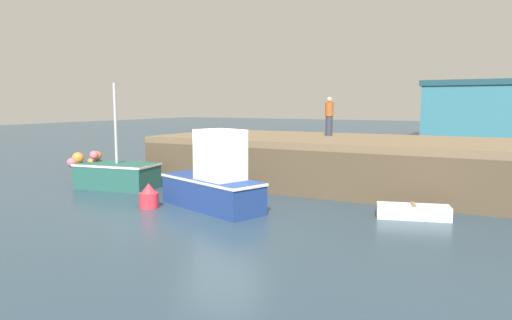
# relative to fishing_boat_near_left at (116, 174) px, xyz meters

# --- Properties ---
(ground) EXTENTS (120.00, 160.00, 0.10)m
(ground) POSITION_rel_fishing_boat_near_left_xyz_m (5.78, -1.57, -0.61)
(ground) COLOR #283D4C
(pier) EXTENTS (14.02, 6.10, 1.87)m
(pier) POSITION_rel_fishing_boat_near_left_xyz_m (6.98, 4.14, 0.97)
(pier) COLOR brown
(pier) RESTS_ON ground
(fishing_boat_near_left) EXTENTS (3.35, 1.98, 3.98)m
(fishing_boat_near_left) POSITION_rel_fishing_boat_near_left_xyz_m (0.00, 0.00, 0.00)
(fishing_boat_near_left) COLOR #23564C
(fishing_boat_near_left) RESTS_ON ground
(fishing_boat_near_right) EXTENTS (3.96, 2.50, 2.44)m
(fishing_boat_near_right) POSITION_rel_fishing_boat_near_left_xyz_m (5.28, -1.22, 0.31)
(fishing_boat_near_right) COLOR navy
(fishing_boat_near_right) RESTS_ON ground
(rowboat) EXTENTS (2.08, 1.17, 0.42)m
(rowboat) POSITION_rel_fishing_boat_near_left_xyz_m (10.85, 0.43, -0.36)
(rowboat) COLOR silver
(rowboat) RESTS_ON ground
(dockworker) EXTENTS (0.34, 0.34, 1.61)m
(dockworker) POSITION_rel_fishing_boat_near_left_xyz_m (6.56, 5.54, 2.12)
(dockworker) COLOR #2D3342
(dockworker) RESTS_ON pier
(warehouse) EXTENTS (10.32, 6.49, 5.28)m
(warehouse) POSITION_rel_fishing_boat_near_left_xyz_m (11.26, 33.92, 2.10)
(warehouse) COLOR #2D6B7A
(warehouse) RESTS_ON ground
(mooring_buoy_foreground) EXTENTS (0.60, 0.60, 0.76)m
(mooring_buoy_foreground) POSITION_rel_fishing_boat_near_left_xyz_m (3.40, -2.02, -0.21)
(mooring_buoy_foreground) COLOR red
(mooring_buoy_foreground) RESTS_ON ground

